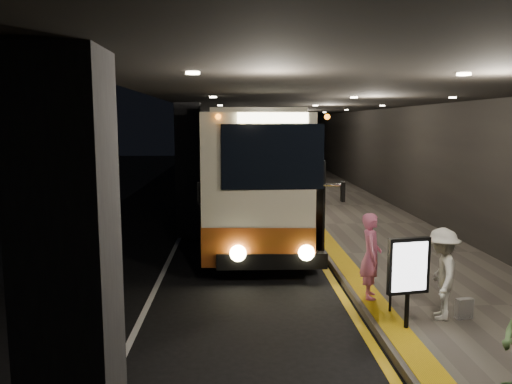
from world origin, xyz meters
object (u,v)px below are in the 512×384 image
object	(u,v)px
coach_main	(259,175)
bag_polka	(464,309)
passenger_boarding	(371,256)
coach_second	(248,157)
passenger_waiting_white	(442,274)
info_sign	(409,268)
stanchion_post	(391,283)

from	to	relation	value
coach_main	bag_polka	size ratio (longest dim) A/B	33.78
coach_main	bag_polka	distance (m)	9.53
passenger_boarding	bag_polka	distance (m)	1.99
coach_second	passenger_waiting_white	bearing A→B (deg)	-80.76
passenger_waiting_white	info_sign	xyz separation A→B (m)	(-0.78, -0.45, 0.25)
passenger_waiting_white	stanchion_post	world-z (taller)	passenger_waiting_white
coach_second	stanchion_post	size ratio (longest dim) A/B	10.75
coach_second	coach_main	bearing A→B (deg)	-89.09
coach_second	passenger_boarding	size ratio (longest dim) A/B	6.82
coach_second	passenger_boarding	xyz separation A→B (m)	(2.04, -18.42, -0.79)
coach_main	coach_second	bearing A→B (deg)	93.40
passenger_waiting_white	bag_polka	world-z (taller)	passenger_waiting_white
coach_main	passenger_boarding	distance (m)	7.88
passenger_boarding	bag_polka	world-z (taller)	passenger_boarding
coach_second	info_sign	distance (m)	20.14
bag_polka	info_sign	bearing A→B (deg)	-161.96
bag_polka	info_sign	size ratio (longest dim) A/B	0.23
coach_second	stanchion_post	distance (m)	19.38
passenger_waiting_white	stanchion_post	xyz separation A→B (m)	(-0.83, 0.34, -0.28)
coach_main	passenger_boarding	bearing A→B (deg)	-72.76
coach_second	bag_polka	bearing A→B (deg)	-79.54
passenger_boarding	stanchion_post	size ratio (longest dim) A/B	1.58
info_sign	passenger_waiting_white	bearing A→B (deg)	18.34
passenger_boarding	stanchion_post	bearing A→B (deg)	-157.95
coach_second	bag_polka	xyz separation A→B (m)	(3.48, -19.60, -1.49)
info_sign	stanchion_post	world-z (taller)	info_sign
coach_second	passenger_waiting_white	xyz separation A→B (m)	(3.04, -19.55, -0.83)
passenger_boarding	passenger_waiting_white	size ratio (longest dim) A/B	1.05
coach_second	passenger_boarding	distance (m)	18.55
bag_polka	stanchion_post	world-z (taller)	stanchion_post
passenger_waiting_white	stanchion_post	bearing A→B (deg)	-95.73
coach_main	passenger_waiting_white	distance (m)	9.25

